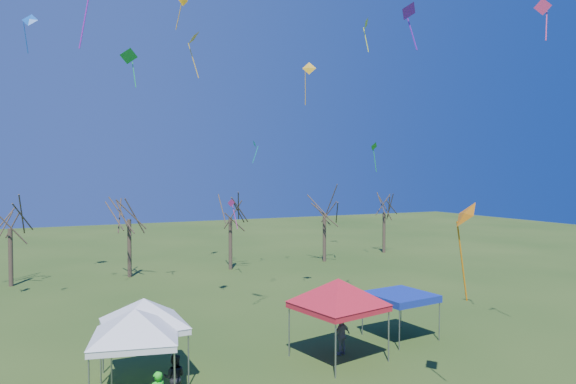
% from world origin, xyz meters
% --- Properties ---
extents(ground, '(140.00, 140.00, 0.00)m').
position_xyz_m(ground, '(0.00, 0.00, 0.00)').
color(ground, '#294716').
rests_on(ground, ground).
extents(tree_1, '(3.42, 3.42, 7.54)m').
position_xyz_m(tree_1, '(-10.77, 24.65, 5.79)').
color(tree_1, '#3D2D21').
rests_on(tree_1, ground).
extents(tree_2, '(3.71, 3.71, 8.18)m').
position_xyz_m(tree_2, '(-2.37, 24.38, 6.29)').
color(tree_2, '#3D2D21').
rests_on(tree_2, ground).
extents(tree_3, '(3.59, 3.59, 7.91)m').
position_xyz_m(tree_3, '(6.03, 24.04, 6.08)').
color(tree_3, '#3D2D21').
rests_on(tree_3, ground).
extents(tree_4, '(3.58, 3.58, 7.89)m').
position_xyz_m(tree_4, '(15.36, 24.00, 6.06)').
color(tree_4, '#3D2D21').
rests_on(tree_4, ground).
extents(tree_5, '(3.39, 3.39, 7.46)m').
position_xyz_m(tree_5, '(23.72, 26.07, 5.73)').
color(tree_5, '#3D2D21').
rests_on(tree_5, ground).
extents(tent_white_west, '(4.18, 4.18, 3.78)m').
position_xyz_m(tent_white_west, '(-5.55, 1.44, 3.05)').
color(tent_white_west, gray).
rests_on(tent_white_west, ground).
extents(tent_white_mid, '(4.31, 4.31, 3.80)m').
position_xyz_m(tent_white_mid, '(-4.98, 2.85, 3.07)').
color(tent_white_mid, gray).
rests_on(tent_white_mid, ground).
extents(tent_red, '(4.65, 4.65, 4.18)m').
position_xyz_m(tent_red, '(3.23, 1.47, 3.37)').
color(tent_red, gray).
rests_on(tent_red, ground).
extents(tent_blue, '(3.15, 3.15, 2.26)m').
position_xyz_m(tent_blue, '(7.59, 2.65, 2.07)').
color(tent_blue, gray).
rests_on(tent_blue, ground).
extents(person_dark, '(1.00, 0.90, 1.67)m').
position_xyz_m(person_dark, '(-4.32, 0.48, 0.84)').
color(person_dark, black).
rests_on(person_dark, ground).
extents(person_grey, '(1.10, 0.70, 1.74)m').
position_xyz_m(person_grey, '(3.67, 1.88, 0.87)').
color(person_grey, slate).
rests_on(person_grey, ground).
extents(kite_2, '(1.29, 1.05, 2.77)m').
position_xyz_m(kite_2, '(-9.21, 21.96, 18.88)').
color(kite_2, blue).
rests_on(kite_2, ground).
extents(kite_17, '(0.90, 0.69, 2.61)m').
position_xyz_m(kite_17, '(6.05, 9.60, 14.58)').
color(kite_17, gold).
rests_on(kite_17, ground).
extents(kite_24, '(0.92, 1.12, 2.49)m').
position_xyz_m(kite_24, '(-1.25, 8.91, 15.44)').
color(kite_24, gold).
rests_on(kite_24, ground).
extents(kite_11, '(1.27, 0.97, 2.51)m').
position_xyz_m(kite_11, '(-3.49, 16.11, 15.77)').
color(kite_11, green).
rests_on(kite_11, ground).
extents(kite_9, '(0.59, 0.74, 1.95)m').
position_xyz_m(kite_9, '(11.90, -1.86, 15.74)').
color(kite_9, '#F4366B').
rests_on(kite_9, ground).
extents(kite_22, '(0.82, 0.74, 2.41)m').
position_xyz_m(kite_22, '(4.84, 20.32, 5.87)').
color(kite_22, '#CA2D8E').
rests_on(kite_22, ground).
extents(kite_18, '(0.70, 0.73, 1.91)m').
position_xyz_m(kite_18, '(7.74, 6.07, 16.55)').
color(kite_18, '#E5FF1A').
rests_on(kite_18, ground).
extents(kite_12, '(1.03, 0.77, 2.86)m').
position_xyz_m(kite_12, '(19.76, 22.34, 10.82)').
color(kite_12, green).
rests_on(kite_12, ground).
extents(kite_27, '(1.00, 0.79, 2.16)m').
position_xyz_m(kite_27, '(6.49, 0.83, 15.60)').
color(kite_27, purple).
rests_on(kite_27, ground).
extents(kite_5, '(1.07, 1.28, 3.51)m').
position_xyz_m(kite_5, '(4.49, -4.78, 6.82)').
color(kite_5, orange).
rests_on(kite_5, ground).
extents(kite_19, '(0.52, 0.76, 1.93)m').
position_xyz_m(kite_19, '(7.40, 21.74, 10.70)').
color(kite_19, '#0BAE90').
rests_on(kite_19, ground).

